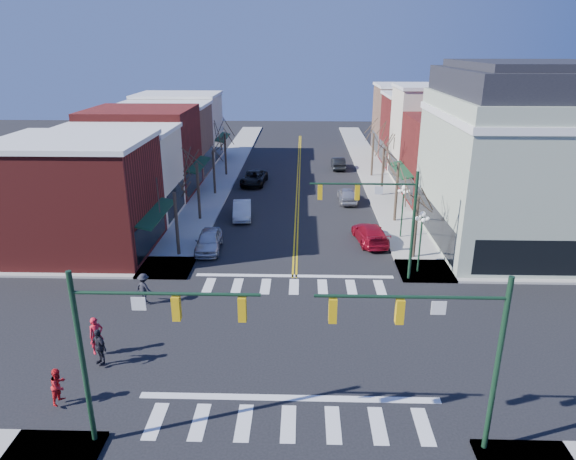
# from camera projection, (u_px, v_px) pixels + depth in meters

# --- Properties ---
(ground) EXTENTS (160.00, 160.00, 0.00)m
(ground) POSITION_uv_depth(u_px,v_px,m) (292.00, 340.00, 26.48)
(ground) COLOR black
(ground) RESTS_ON ground
(sidewalk_left) EXTENTS (3.50, 70.00, 0.15)m
(sidewalk_left) POSITION_uv_depth(u_px,v_px,m) (198.00, 215.00, 45.49)
(sidewalk_left) COLOR #9E9B93
(sidewalk_left) RESTS_ON ground
(sidewalk_right) EXTENTS (3.50, 70.00, 0.15)m
(sidewalk_right) POSITION_uv_depth(u_px,v_px,m) (396.00, 217.00, 45.00)
(sidewalk_right) COLOR #9E9B93
(sidewalk_right) RESTS_ON ground
(bldg_left_brick_a) EXTENTS (10.00, 8.50, 8.00)m
(bldg_left_brick_a) POSITION_uv_depth(u_px,v_px,m) (79.00, 199.00, 36.58)
(bldg_left_brick_a) COLOR maroon
(bldg_left_brick_a) RESTS_ON ground
(bldg_left_stucco_a) EXTENTS (10.00, 7.00, 7.50)m
(bldg_left_stucco_a) POSITION_uv_depth(u_px,v_px,m) (116.00, 176.00, 43.95)
(bldg_left_stucco_a) COLOR beige
(bldg_left_stucco_a) RESTS_ON ground
(bldg_left_brick_b) EXTENTS (10.00, 9.00, 8.50)m
(bldg_left_brick_b) POSITION_uv_depth(u_px,v_px,m) (143.00, 152.00, 51.29)
(bldg_left_brick_b) COLOR maroon
(bldg_left_brick_b) RESTS_ON ground
(bldg_left_tan) EXTENTS (10.00, 7.50, 7.80)m
(bldg_left_tan) POSITION_uv_depth(u_px,v_px,m) (165.00, 141.00, 59.16)
(bldg_left_tan) COLOR #8F654F
(bldg_left_tan) RESTS_ON ground
(bldg_left_stucco_b) EXTENTS (10.00, 8.00, 8.20)m
(bldg_left_stucco_b) POSITION_uv_depth(u_px,v_px,m) (180.00, 128.00, 66.37)
(bldg_left_stucco_b) COLOR beige
(bldg_left_stucco_b) RESTS_ON ground
(bldg_right_brick_a) EXTENTS (10.00, 8.50, 8.00)m
(bldg_right_brick_a) POSITION_uv_depth(u_px,v_px,m) (460.00, 160.00, 48.88)
(bldg_right_brick_a) COLOR maroon
(bldg_right_brick_a) RESTS_ON ground
(bldg_right_stucco) EXTENTS (10.00, 7.00, 10.00)m
(bldg_right_stucco) POSITION_uv_depth(u_px,v_px,m) (441.00, 136.00, 55.82)
(bldg_right_stucco) COLOR beige
(bldg_right_stucco) RESTS_ON ground
(bldg_right_brick_b) EXTENTS (10.00, 8.00, 8.50)m
(bldg_right_brick_b) POSITION_uv_depth(u_px,v_px,m) (425.00, 131.00, 63.12)
(bldg_right_brick_b) COLOR maroon
(bldg_right_brick_b) RESTS_ON ground
(bldg_right_tan) EXTENTS (10.00, 8.00, 9.00)m
(bldg_right_tan) POSITION_uv_depth(u_px,v_px,m) (412.00, 120.00, 70.55)
(bldg_right_tan) COLOR #8F654F
(bldg_right_tan) RESTS_ON ground
(victorian_corner) EXTENTS (12.25, 14.25, 13.30)m
(victorian_corner) POSITION_uv_depth(u_px,v_px,m) (522.00, 157.00, 37.38)
(victorian_corner) COLOR #9DAB94
(victorian_corner) RESTS_ON ground
(traffic_mast_near_left) EXTENTS (6.60, 0.28, 7.20)m
(traffic_mast_near_left) POSITION_uv_depth(u_px,v_px,m) (130.00, 336.00, 18.08)
(traffic_mast_near_left) COLOR #14331E
(traffic_mast_near_left) RESTS_ON ground
(traffic_mast_near_right) EXTENTS (6.60, 0.28, 7.20)m
(traffic_mast_near_right) POSITION_uv_depth(u_px,v_px,m) (447.00, 341.00, 17.77)
(traffic_mast_near_right) COLOR #14331E
(traffic_mast_near_right) RESTS_ON ground
(traffic_mast_far_right) EXTENTS (6.60, 0.28, 7.20)m
(traffic_mast_far_right) POSITION_uv_depth(u_px,v_px,m) (384.00, 211.00, 31.67)
(traffic_mast_far_right) COLOR #14331E
(traffic_mast_far_right) RESTS_ON ground
(lamppost_corner) EXTENTS (0.36, 0.36, 4.33)m
(lamppost_corner) POSITION_uv_depth(u_px,v_px,m) (421.00, 231.00, 33.23)
(lamppost_corner) COLOR #14331E
(lamppost_corner) RESTS_ON ground
(lamppost_midblock) EXTENTS (0.36, 0.36, 4.33)m
(lamppost_midblock) POSITION_uv_depth(u_px,v_px,m) (403.00, 202.00, 39.34)
(lamppost_midblock) COLOR #14331E
(lamppost_midblock) RESTS_ON ground
(tree_left_a) EXTENTS (0.24, 0.24, 4.76)m
(tree_left_a) POSITION_uv_depth(u_px,v_px,m) (177.00, 225.00, 36.24)
(tree_left_a) COLOR #382B21
(tree_left_a) RESTS_ON ground
(tree_left_b) EXTENTS (0.24, 0.24, 5.04)m
(tree_left_b) POSITION_uv_depth(u_px,v_px,m) (198.00, 192.00, 43.70)
(tree_left_b) COLOR #382B21
(tree_left_b) RESTS_ON ground
(tree_left_c) EXTENTS (0.24, 0.24, 4.55)m
(tree_left_c) POSITION_uv_depth(u_px,v_px,m) (214.00, 173.00, 51.30)
(tree_left_c) COLOR #382B21
(tree_left_c) RESTS_ON ground
(tree_left_d) EXTENTS (0.24, 0.24, 4.90)m
(tree_left_d) POSITION_uv_depth(u_px,v_px,m) (225.00, 155.00, 58.76)
(tree_left_d) COLOR #382B21
(tree_left_d) RESTS_ON ground
(tree_right_a) EXTENTS (0.24, 0.24, 4.62)m
(tree_right_a) POSITION_uv_depth(u_px,v_px,m) (416.00, 228.00, 35.80)
(tree_right_a) COLOR #382B21
(tree_right_a) RESTS_ON ground
(tree_right_b) EXTENTS (0.24, 0.24, 5.18)m
(tree_right_b) POSITION_uv_depth(u_px,v_px,m) (396.00, 193.00, 43.22)
(tree_right_b) COLOR #382B21
(tree_right_b) RESTS_ON ground
(tree_right_c) EXTENTS (0.24, 0.24, 4.83)m
(tree_right_c) POSITION_uv_depth(u_px,v_px,m) (383.00, 172.00, 50.79)
(tree_right_c) COLOR #382B21
(tree_right_c) RESTS_ON ground
(tree_right_d) EXTENTS (0.24, 0.24, 4.97)m
(tree_right_d) POSITION_uv_depth(u_px,v_px,m) (373.00, 155.00, 58.28)
(tree_right_d) COLOR #382B21
(tree_right_d) RESTS_ON ground
(car_left_near) EXTENTS (2.00, 4.50, 1.50)m
(car_left_near) POSITION_uv_depth(u_px,v_px,m) (209.00, 241.00, 37.76)
(car_left_near) COLOR silver
(car_left_near) RESTS_ON ground
(car_left_mid) EXTENTS (1.96, 4.53, 1.45)m
(car_left_mid) POSITION_uv_depth(u_px,v_px,m) (242.00, 210.00, 44.86)
(car_left_mid) COLOR silver
(car_left_mid) RESTS_ON ground
(car_left_far) EXTENTS (2.85, 5.42, 1.46)m
(car_left_far) POSITION_uv_depth(u_px,v_px,m) (254.00, 178.00, 55.56)
(car_left_far) COLOR black
(car_left_far) RESTS_ON ground
(car_right_near) EXTENTS (2.73, 5.29, 1.47)m
(car_right_near) POSITION_uv_depth(u_px,v_px,m) (370.00, 234.00, 39.27)
(car_right_near) COLOR maroon
(car_right_near) RESTS_ON ground
(car_right_mid) EXTENTS (1.80, 4.32, 1.46)m
(car_right_mid) POSITION_uv_depth(u_px,v_px,m) (347.00, 195.00, 49.31)
(car_right_mid) COLOR #B1B1B6
(car_right_mid) RESTS_ON ground
(car_right_far) EXTENTS (1.63, 4.34, 1.42)m
(car_right_far) POSITION_uv_depth(u_px,v_px,m) (338.00, 163.00, 62.56)
(car_right_far) COLOR black
(car_right_far) RESTS_ON ground
(pedestrian_red_a) EXTENTS (0.81, 0.80, 1.90)m
(pedestrian_red_a) POSITION_uv_depth(u_px,v_px,m) (96.00, 335.00, 24.86)
(pedestrian_red_a) COLOR red
(pedestrian_red_a) RESTS_ON sidewalk_left
(pedestrian_red_b) EXTENTS (0.75, 0.89, 1.62)m
(pedestrian_red_b) POSITION_uv_depth(u_px,v_px,m) (59.00, 386.00, 21.44)
(pedestrian_red_b) COLOR red
(pedestrian_red_b) RESTS_ON sidewalk_left
(pedestrian_dark_a) EXTENTS (1.12, 0.99, 1.82)m
(pedestrian_dark_a) POSITION_uv_depth(u_px,v_px,m) (99.00, 347.00, 24.02)
(pedestrian_dark_a) COLOR black
(pedestrian_dark_a) RESTS_ON sidewalk_left
(pedestrian_dark_b) EXTENTS (1.33, 1.10, 1.78)m
(pedestrian_dark_b) POSITION_uv_depth(u_px,v_px,m) (144.00, 288.00, 29.83)
(pedestrian_dark_b) COLOR black
(pedestrian_dark_b) RESTS_ON sidewalk_left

